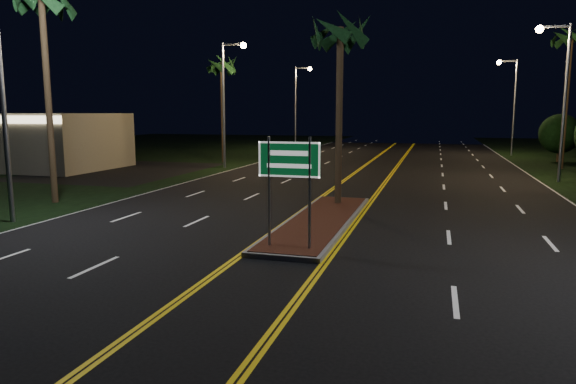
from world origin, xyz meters
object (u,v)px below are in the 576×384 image
(shrub_far, at_px, (560,134))
(streetlight_right_mid, at_px, (559,84))
(commercial_building, at_px, (15,141))
(streetlight_left_mid, at_px, (228,90))
(median_island, at_px, (320,221))
(palm_median, at_px, (340,33))
(car_far, at_px, (277,150))
(streetlight_right_far, at_px, (511,96))
(palm_left_near, at_px, (41,2))
(car_near, at_px, (298,158))
(highway_sign, at_px, (289,170))
(palm_right_far, at_px, (571,39))
(streetlight_left_far, at_px, (299,98))
(streetlight_left_near, at_px, (9,65))
(palm_left_far, at_px, (222,66))

(shrub_far, bearing_deg, streetlight_right_mid, -102.82)
(commercial_building, bearing_deg, streetlight_right_mid, 3.14)
(streetlight_left_mid, bearing_deg, median_island, -58.02)
(palm_median, xyz_separation_m, car_far, (-9.50, 21.77, -6.48))
(streetlight_right_far, bearing_deg, commercial_building, -148.99)
(palm_left_near, bearing_deg, car_near, 66.43)
(highway_sign, xyz_separation_m, palm_right_far, (12.80, 27.20, 6.74))
(streetlight_right_far, distance_m, palm_median, 33.28)
(streetlight_right_mid, xyz_separation_m, palm_median, (-10.61, -11.50, 1.62))
(shrub_far, xyz_separation_m, car_near, (-19.24, -11.81, -1.53))
(streetlight_left_far, distance_m, palm_left_near, 36.18)
(streetlight_left_near, distance_m, streetlight_right_far, 43.53)
(streetlight_right_mid, height_order, palm_left_near, palm_left_near)
(streetlight_left_near, distance_m, shrub_far, 40.39)
(streetlight_left_mid, bearing_deg, palm_right_far, 14.37)
(streetlight_left_far, distance_m, palm_left_far, 16.28)
(commercial_building, bearing_deg, palm_left_near, -41.61)
(median_island, xyz_separation_m, car_near, (-5.44, 17.19, 0.73))
(median_island, height_order, palm_left_near, palm_left_near)
(car_far, bearing_deg, streetlight_right_far, 35.13)
(highway_sign, bearing_deg, palm_left_far, 116.92)
(commercial_building, xyz_separation_m, streetlight_left_mid, (15.39, 4.01, 3.65))
(highway_sign, xyz_separation_m, palm_left_far, (-12.80, 25.20, 5.34))
(palm_left_far, bearing_deg, palm_left_near, -89.14)
(highway_sign, height_order, palm_left_far, palm_left_far)
(streetlight_left_near, relative_size, streetlight_right_mid, 1.00)
(commercial_building, distance_m, streetlight_right_mid, 36.85)
(streetlight_left_mid, relative_size, car_far, 1.87)
(highway_sign, bearing_deg, streetlight_left_far, 104.44)
(palm_left_far, distance_m, palm_right_far, 25.72)
(median_island, height_order, streetlight_right_far, streetlight_right_far)
(streetlight_left_far, bearing_deg, palm_right_far, -30.88)
(commercial_building, bearing_deg, median_island, -26.55)
(streetlight_left_near, xyz_separation_m, shrub_far, (24.41, 32.00, -3.32))
(streetlight_right_mid, bearing_deg, streetlight_left_far, 133.97)
(palm_median, height_order, shrub_far, palm_median)
(streetlight_right_far, bearing_deg, palm_right_far, -79.67)
(palm_left_near, bearing_deg, palm_right_far, 41.01)
(palm_left_far, distance_m, car_near, 10.81)
(highway_sign, relative_size, streetlight_left_near, 0.36)
(commercial_building, height_order, palm_median, palm_median)
(median_island, relative_size, shrub_far, 2.59)
(highway_sign, xyz_separation_m, car_near, (-5.44, 21.40, -1.59))
(palm_median, xyz_separation_m, shrub_far, (13.80, 25.50, -4.94))
(palm_left_far, relative_size, palm_right_far, 0.85)
(median_island, distance_m, highway_sign, 4.80)
(median_island, distance_m, palm_left_far, 25.76)
(streetlight_left_far, bearing_deg, highway_sign, -75.56)
(streetlight_right_mid, distance_m, palm_median, 15.73)
(streetlight_right_far, bearing_deg, streetlight_left_far, 174.62)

